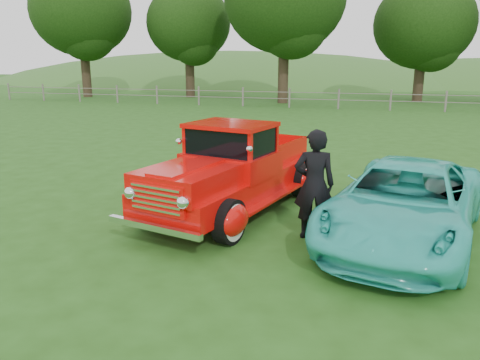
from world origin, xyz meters
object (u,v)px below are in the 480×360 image
(tree_mid_west, at_px, (189,24))
(tree_near_east, at_px, (424,24))
(man, at_px, (314,185))
(tree_far_west, at_px, (81,11))
(red_pickup, at_px, (233,172))
(teal_sedan, at_px, (405,203))

(tree_mid_west, xyz_separation_m, tree_near_east, (17.00, 1.00, -0.30))
(man, bearing_deg, tree_far_west, -61.27)
(tree_far_west, relative_size, red_pickup, 1.89)
(tree_mid_west, distance_m, red_pickup, 29.25)
(man, bearing_deg, tree_near_east, -108.61)
(tree_far_west, xyz_separation_m, man, (21.25, -25.47, -5.55))
(tree_near_east, distance_m, teal_sedan, 28.65)
(tree_far_west, relative_size, tree_near_east, 1.19)
(tree_far_west, height_order, tree_mid_west, tree_far_west)
(teal_sedan, bearing_deg, red_pickup, -179.69)
(red_pickup, distance_m, man, 2.00)
(tree_mid_west, relative_size, teal_sedan, 1.80)
(tree_near_east, bearing_deg, red_pickup, -101.27)
(tree_far_west, xyz_separation_m, red_pickup, (19.53, -24.46, -5.69))
(tree_near_east, distance_m, red_pickup, 28.35)
(tree_near_east, height_order, man, tree_near_east)
(red_pickup, relative_size, man, 2.82)
(tree_far_west, distance_m, red_pickup, 31.81)
(tree_mid_west, height_order, red_pickup, tree_mid_west)
(red_pickup, bearing_deg, man, -16.45)
(tree_mid_west, distance_m, tree_near_east, 17.03)
(red_pickup, bearing_deg, tree_near_east, 92.59)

